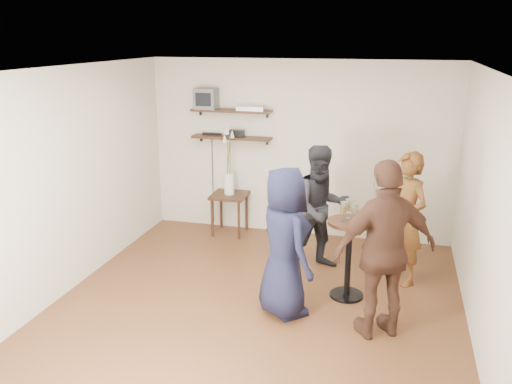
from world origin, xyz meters
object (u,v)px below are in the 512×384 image
dvd_deck (252,108)px  person_brown (385,251)px  person_dark (321,208)px  person_navy (284,242)px  drinks_table (349,248)px  radio (237,133)px  side_table (229,201)px  crt_monitor (207,98)px  person_plaid (406,219)px

dvd_deck → person_brown: (2.05, -2.55, -0.99)m
person_dark → person_navy: person_navy is taller
dvd_deck → drinks_table: size_ratio=0.43×
radio → side_table: radio is taller
crt_monitor → person_plaid: (2.94, -1.23, -1.21)m
crt_monitor → drinks_table: (2.33, -1.81, -1.42)m
crt_monitor → person_plaid: size_ratio=0.20×
person_navy → crt_monitor: bearing=-5.6°
crt_monitor → side_table: (0.39, -0.17, -1.50)m
person_dark → person_navy: 1.30m
dvd_deck → person_dark: (1.22, -1.09, -1.09)m
side_table → drinks_table: drinks_table is taller
person_plaid → side_table: bearing=-156.3°
radio → drinks_table: radio is taller
side_table → person_plaid: (2.55, -1.06, 0.29)m
dvd_deck → radio: 0.44m
dvd_deck → drinks_table: (1.64, -1.81, -1.30)m
crt_monitor → dvd_deck: 0.70m
radio → person_plaid: person_plaid is taller
person_navy → person_brown: (1.04, -0.18, 0.09)m
side_table → person_navy: bearing=-59.2°
drinks_table → person_brown: 0.90m
drinks_table → person_dark: bearing=120.3°
dvd_deck → person_brown: 3.42m
crt_monitor → person_brown: size_ratio=0.18×
person_plaid → person_navy: 1.68m
person_navy → person_plaid: bearing=-88.8°
person_navy → side_table: bearing=-10.4°
person_navy → dvd_deck: bearing=-18.2°
crt_monitor → radio: (0.46, 0.00, -0.50)m
person_dark → person_brown: (0.83, -1.46, 0.10)m
side_table → person_dark: (1.52, -0.91, 0.29)m
person_brown → person_plaid: bearing=-127.7°
radio → drinks_table: (1.87, -1.81, -0.92)m
radio → person_dark: bearing=-37.0°
crt_monitor → person_navy: 3.15m
dvd_deck → person_plaid: bearing=-28.8°
person_brown → person_navy: bearing=-38.9°
person_plaid → crt_monitor: bearing=-156.5°
person_plaid → person_dark: (-1.03, 0.14, -0.00)m
crt_monitor → side_table: bearing=-24.3°
dvd_deck → person_navy: 2.79m
radio → drinks_table: bearing=-44.1°
radio → person_navy: bearing=-62.4°
dvd_deck → side_table: bearing=-149.8°
drinks_table → person_plaid: size_ratio=0.57×
person_plaid → person_brown: (-0.20, -1.31, 0.09)m
side_table → crt_monitor: bearing=155.7°
person_plaid → person_brown: person_brown is taller
crt_monitor → person_dark: bearing=-29.8°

